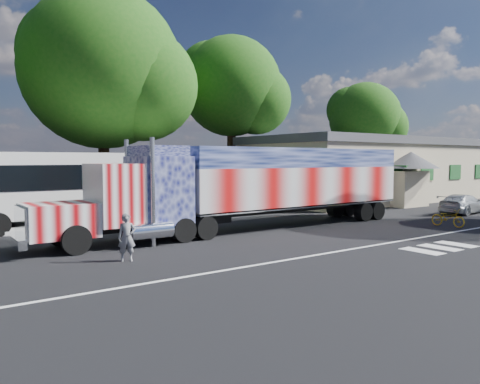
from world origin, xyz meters
TOP-DOWN VIEW (x-y plane):
  - ground at (0.00, 0.00)m, footprint 100.00×100.00m
  - lane_markings at (1.71, -3.77)m, footprint 30.00×2.67m
  - semi_truck at (1.22, 3.21)m, footprint 20.17×3.19m
  - coach_bus at (-4.70, 9.55)m, footprint 12.97×3.02m
  - hall_building at (19.92, 10.86)m, footprint 22.40×12.80m
  - parked_car at (15.90, 0.82)m, footprint 4.42×2.18m
  - woman at (-6.85, 0.04)m, footprint 0.68×0.55m
  - bicycle at (9.65, -1.83)m, footprint 0.71×1.77m
  - tree_ne_a at (9.25, 16.79)m, footprint 8.53×8.12m
  - tree_n_mid at (-1.99, 15.19)m, footprint 10.82×10.31m
  - tree_far_ne at (26.32, 17.12)m, footprint 7.74×7.37m

SIDE VIEW (x-z plane):
  - ground at x=0.00m, z-range 0.00..0.00m
  - lane_markings at x=1.71m, z-range 0.00..0.01m
  - bicycle at x=9.65m, z-range 0.00..0.91m
  - parked_car at x=15.90m, z-range 0.00..1.24m
  - woman at x=-6.85m, z-range 0.00..1.62m
  - coach_bus at x=-4.70m, z-range 0.07..3.84m
  - semi_truck at x=1.22m, z-range 0.06..4.36m
  - hall_building at x=19.92m, z-range 0.02..5.22m
  - tree_far_ne at x=26.32m, z-range 1.94..13.32m
  - tree_n_mid at x=-1.99m, z-range 2.01..16.44m
  - tree_ne_a at x=9.25m, z-range 2.59..16.03m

